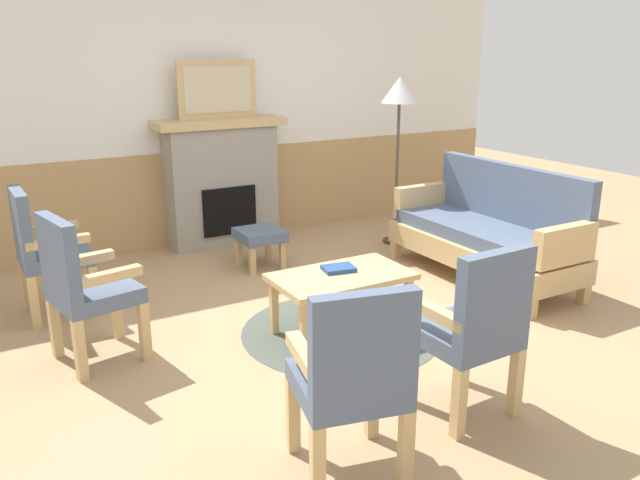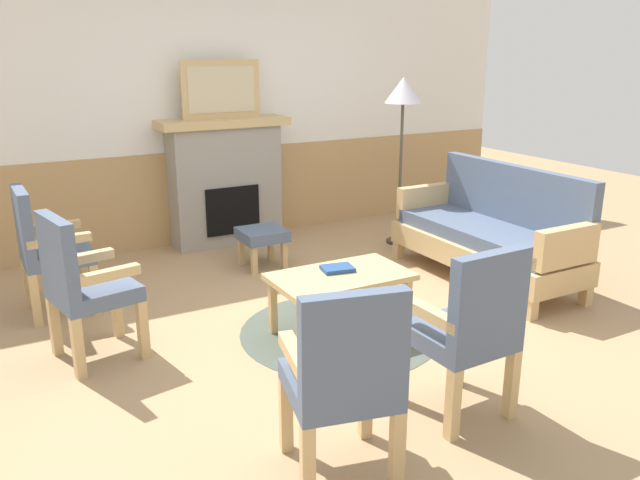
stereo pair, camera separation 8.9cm
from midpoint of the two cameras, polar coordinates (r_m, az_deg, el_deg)
ground_plane at (r=4.73m, az=2.61°, el=-7.47°), size 14.00×14.00×0.00m
wall_back at (r=6.69m, az=-9.13°, el=11.17°), size 7.20×0.14×2.70m
fireplace at (r=6.56m, az=-8.11°, el=5.29°), size 1.30×0.44×1.28m
framed_picture at (r=6.44m, az=-8.45°, el=13.22°), size 0.80×0.04×0.56m
couch at (r=5.71m, az=15.40°, el=0.47°), size 0.70×1.80×0.98m
coffee_table at (r=4.45m, az=2.40°, el=-3.73°), size 0.96×0.56×0.44m
round_rug at (r=4.60m, az=2.34°, el=-8.20°), size 1.43×1.43×0.01m
book_on_table at (r=4.49m, az=2.14°, el=-2.57°), size 0.24×0.20×0.03m
footstool at (r=5.85m, az=-4.76°, el=0.27°), size 0.40×0.40×0.36m
armchair_near_fireplace at (r=4.26m, az=-20.00°, el=-3.52°), size 0.56×0.56×0.98m
armchair_by_window_left at (r=5.14m, az=-22.92°, el=-0.44°), size 0.49×0.49×0.98m
armchair_front_left at (r=3.50m, az=13.94°, el=-7.43°), size 0.49×0.49×0.98m
armchair_front_center at (r=2.92m, az=3.11°, el=-11.96°), size 0.58×0.58×0.98m
floor_lamp_by_couch at (r=6.42m, az=7.85°, el=12.25°), size 0.36×0.36×1.68m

